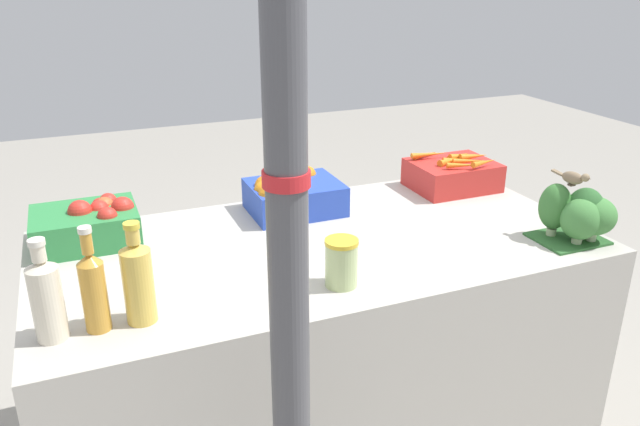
% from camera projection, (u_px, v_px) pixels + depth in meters
% --- Properties ---
extents(market_table, '(1.81, 0.91, 0.79)m').
position_uv_depth(market_table, '(320.00, 343.00, 2.19)').
color(market_table, '#B7B2A8').
rests_on(market_table, ground_plane).
extents(support_pole, '(0.09, 0.09, 2.32)m').
position_uv_depth(support_pole, '(287.00, 236.00, 1.17)').
color(support_pole, '#4C4C51').
rests_on(support_pole, ground_plane).
extents(apple_crate, '(0.33, 0.26, 0.15)m').
position_uv_depth(apple_crate, '(89.00, 223.00, 2.02)').
color(apple_crate, '#2D8442').
rests_on(apple_crate, market_table).
extents(orange_crate, '(0.33, 0.26, 0.15)m').
position_uv_depth(orange_crate, '(290.00, 195.00, 2.26)').
color(orange_crate, '#2847B7').
rests_on(orange_crate, market_table).
extents(carrot_crate, '(0.33, 0.26, 0.14)m').
position_uv_depth(carrot_crate, '(453.00, 174.00, 2.51)').
color(carrot_crate, red).
rests_on(carrot_crate, market_table).
extents(broccoli_pile, '(0.23, 0.20, 0.19)m').
position_uv_depth(broccoli_pile, '(580.00, 214.00, 2.01)').
color(broccoli_pile, '#2D602D').
rests_on(broccoli_pile, market_table).
extents(juice_bottle_cloudy, '(0.08, 0.08, 0.26)m').
position_uv_depth(juice_bottle_cloudy, '(47.00, 298.00, 1.48)').
color(juice_bottle_cloudy, beige).
rests_on(juice_bottle_cloudy, market_table).
extents(juice_bottle_amber, '(0.06, 0.06, 0.28)m').
position_uv_depth(juice_bottle_amber, '(94.00, 289.00, 1.52)').
color(juice_bottle_amber, gold).
rests_on(juice_bottle_amber, market_table).
extents(juice_bottle_golden, '(0.08, 0.08, 0.27)m').
position_uv_depth(juice_bottle_golden, '(138.00, 280.00, 1.55)').
color(juice_bottle_golden, gold).
rests_on(juice_bottle_golden, market_table).
extents(pickle_jar, '(0.10, 0.10, 0.14)m').
position_uv_depth(pickle_jar, '(341.00, 263.00, 1.74)').
color(pickle_jar, '#B2C684').
rests_on(pickle_jar, market_table).
extents(sparrow_bird, '(0.05, 0.13, 0.05)m').
position_uv_depth(sparrow_bird, '(574.00, 178.00, 1.98)').
color(sparrow_bird, '#4C3D2D').
rests_on(sparrow_bird, broccoli_pile).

